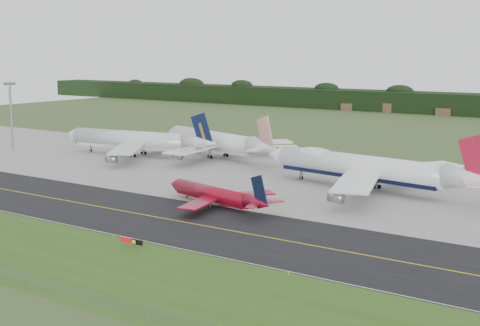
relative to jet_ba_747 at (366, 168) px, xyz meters
name	(u,v)px	position (x,y,z in m)	size (l,w,h in m)	color
ground	(194,218)	(-18.49, -48.90, -5.81)	(600.00, 600.00, 0.00)	#375125
grass_verge	(70,259)	(-18.49, -83.90, -5.81)	(400.00, 30.00, 0.01)	#334F17
taxiway	(182,222)	(-18.49, -52.90, -5.80)	(400.00, 32.00, 0.02)	black
apron	(307,181)	(-18.49, 2.10, -5.80)	(400.00, 78.00, 0.01)	gray
taxiway_centreline	(182,222)	(-18.49, -52.90, -5.78)	(400.00, 0.40, 0.00)	gold
taxiway_edge_line	(132,238)	(-18.49, -68.40, -5.78)	(400.00, 0.25, 0.00)	silver
perimeter_fence	(7,273)	(-18.49, -96.90, -4.71)	(320.00, 0.10, 320.00)	slate
jet_ba_747	(366,168)	(0.00, 0.00, 0.00)	(67.87, 55.73, 17.07)	white
jet_red_737	(217,195)	(-21.27, -36.75, -3.21)	(34.60, 27.70, 9.42)	maroon
jet_navy_gold	(138,141)	(-88.78, 9.30, -0.55)	(62.01, 53.47, 16.02)	silver
jet_star_tail	(218,142)	(-63.77, 21.82, -0.40)	(60.24, 49.08, 16.24)	white
floodlight_mast	(11,103)	(-139.36, -3.98, 11.09)	(3.04, 3.04, 24.54)	slate
taxiway_sign	(131,241)	(-14.31, -72.89, -4.59)	(5.22, 0.36, 1.74)	slate
edge_marker_left	(35,219)	(-45.97, -69.40, -5.56)	(0.16, 0.16, 0.50)	yellow
edge_marker_center	(114,235)	(-22.36, -69.40, -5.56)	(0.16, 0.16, 0.50)	yellow
edge_marker_right	(289,273)	(17.13, -69.40, -5.56)	(0.16, 0.16, 0.50)	yellow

